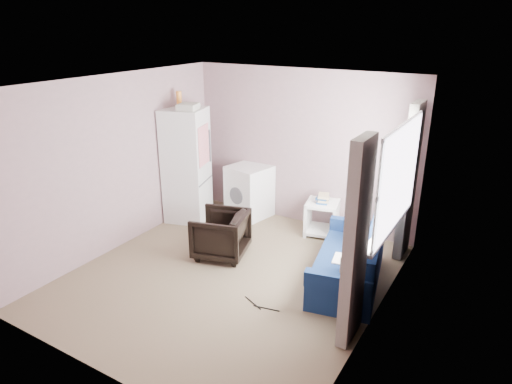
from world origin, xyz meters
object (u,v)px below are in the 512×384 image
side_table (322,216)px  sofa (352,264)px  fridge (187,165)px  armchair (221,232)px  washing_machine (249,190)px

side_table → sofa: (0.90, -1.14, -0.04)m
side_table → fridge: bearing=-165.2°
armchair → sofa: bearing=81.7°
side_table → sofa: bearing=-51.7°
side_table → washing_machine: bearing=178.1°
armchair → fridge: fridge is taller
armchair → sofa: (1.86, 0.25, -0.09)m
sofa → armchair: bearing=176.2°
sofa → fridge: bearing=158.2°
sofa → washing_machine: bearing=140.9°
fridge → washing_machine: bearing=20.6°
washing_machine → sofa: bearing=-15.7°
washing_machine → sofa: size_ratio=0.49×
side_table → sofa: 1.46m
fridge → side_table: bearing=-1.7°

